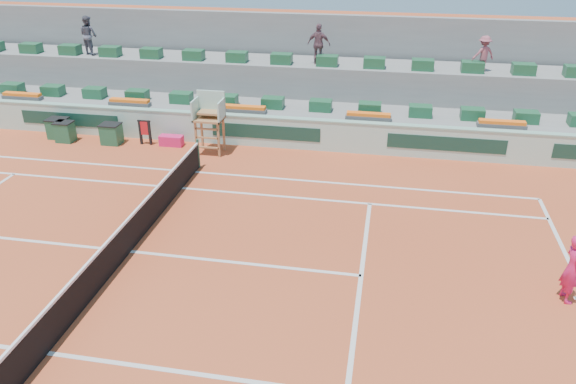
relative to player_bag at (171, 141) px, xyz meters
name	(u,v)px	position (x,y,z in m)	size (l,w,h in m)	color
ground	(130,252)	(1.81, -7.84, -0.21)	(90.00, 90.00, 0.00)	#AC4121
seating_tier_lower	(233,112)	(1.81, 2.86, 0.39)	(36.00, 4.00, 1.20)	gray
seating_tier_upper	(242,87)	(1.81, 4.46, 1.09)	(36.00, 2.40, 2.60)	gray
stadium_back_wall	(250,59)	(1.81, 6.06, 1.99)	(36.00, 0.40, 4.40)	gray
player_bag	(171,141)	(0.00, 0.00, 0.00)	(0.94, 0.42, 0.42)	#E01D62
spectator_left	(88,35)	(-5.27, 4.06, 3.26)	(0.85, 0.66, 1.74)	#4E4E5B
spectator_mid	(319,44)	(5.39, 4.11, 3.24)	(1.00, 0.42, 1.71)	brown
spectator_right	(483,54)	(12.19, 4.04, 3.12)	(0.94, 0.54, 1.45)	#954A56
court_lines	(130,251)	(1.81, -7.84, -0.20)	(23.89, 11.09, 0.01)	silver
tennis_net	(128,235)	(1.81, -7.84, 0.32)	(0.10, 11.97, 1.10)	black
advertising_hoarding	(219,128)	(1.83, 0.66, 0.42)	(36.00, 0.34, 1.26)	#A7D2C0
umpire_chair	(210,114)	(1.81, -0.34, 1.33)	(1.10, 0.90, 2.40)	#9A653A
seat_row_lower	(226,100)	(1.81, 1.96, 1.21)	(32.90, 0.60, 0.44)	#1B5230
seat_row_upper	(237,57)	(1.81, 3.86, 2.61)	(32.90, 0.60, 0.44)	#1B5230
flower_planters	(186,106)	(0.31, 1.16, 1.12)	(26.80, 0.36, 0.28)	#505050
drink_cooler_a	(111,134)	(-2.47, -0.23, 0.21)	(0.79, 0.68, 0.84)	#1B5234
drink_cooler_b	(65,132)	(-4.47, -0.35, 0.21)	(0.72, 0.62, 0.84)	#1B5234
drink_cooler_c	(58,128)	(-4.96, -0.02, 0.21)	(0.82, 0.71, 0.84)	#1B5234
towel_rack	(145,130)	(-1.07, -0.07, 0.39)	(0.54, 0.09, 1.03)	black
tennis_player	(573,268)	(13.16, -7.91, 0.69)	(0.53, 0.92, 2.28)	#E01D62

